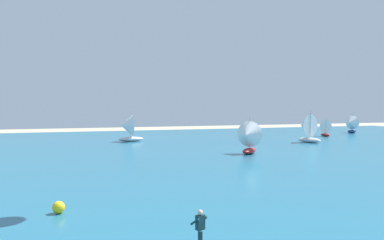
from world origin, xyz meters
The scene contains 8 objects.
ocean centered at (0.00, 49.68, 0.05)m, with size 160.00×90.00×0.10m, color #236B89.
kitesurfer centered at (-0.39, 18.42, 0.70)m, with size 1.23×2.02×1.67m.
sailboat_center_horizon centered at (4.58, 67.29, 2.34)m, with size 4.15×3.50×4.88m.
sailboat_near_shore centered at (15.70, 46.41, 2.13)m, with size 3.88×3.94×4.43m.
sailboat_outermost centered at (52.72, 71.89, 2.00)m, with size 3.70×3.30×4.14m.
sailboat_far_left centered at (31.34, 57.10, 2.40)m, with size 3.94×4.46×5.01m.
sailboat_anchored_offshore centered at (42.03, 66.72, 1.71)m, with size 2.64×3.07×3.52m.
marker_buoy centered at (-5.93, 26.19, 0.44)m, with size 0.68×0.68×0.68m, color yellow.
Camera 1 is at (-5.84, 3.70, 6.02)m, focal length 36.91 mm.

